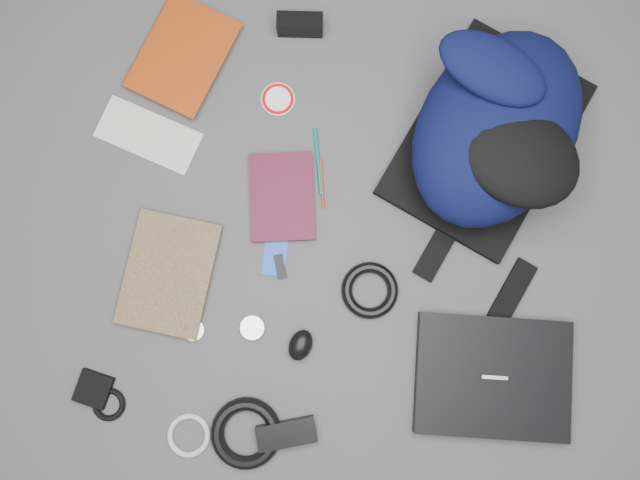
# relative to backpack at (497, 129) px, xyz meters

# --- Properties ---
(ground) EXTENTS (4.00, 4.00, 0.00)m
(ground) POSITION_rel_backpack_xyz_m (-0.37, -0.28, -0.11)
(ground) COLOR #4F4F51
(ground) RESTS_ON ground
(backpack) EXTENTS (0.55, 0.64, 0.22)m
(backpack) POSITION_rel_backpack_xyz_m (0.00, 0.00, 0.00)
(backpack) COLOR black
(backpack) RESTS_ON ground
(laptop) EXTENTS (0.36, 0.28, 0.04)m
(laptop) POSITION_rel_backpack_xyz_m (0.06, -0.55, -0.09)
(laptop) COLOR black
(laptop) RESTS_ON ground
(textbook_red) EXTENTS (0.28, 0.32, 0.03)m
(textbook_red) POSITION_rel_backpack_xyz_m (-0.83, 0.17, -0.10)
(textbook_red) COLOR #8D2C08
(textbook_red) RESTS_ON ground
(comic_book) EXTENTS (0.23, 0.29, 0.02)m
(comic_book) POSITION_rel_backpack_xyz_m (-0.81, -0.38, -0.10)
(comic_book) COLOR #C4970E
(comic_book) RESTS_ON ground
(envelope) EXTENTS (0.26, 0.18, 0.00)m
(envelope) POSITION_rel_backpack_xyz_m (-0.80, -0.06, -0.11)
(envelope) COLOR silver
(envelope) RESTS_ON ground
(dvd_case) EXTENTS (0.18, 0.23, 0.02)m
(dvd_case) POSITION_rel_backpack_xyz_m (-0.47, -0.18, -0.10)
(dvd_case) COLOR #3B0B1C
(dvd_case) RESTS_ON ground
(compact_camera) EXTENTS (0.11, 0.05, 0.06)m
(compact_camera) POSITION_rel_backpack_xyz_m (-0.47, 0.23, -0.08)
(compact_camera) COLOR black
(compact_camera) RESTS_ON ground
(sticker_disc) EXTENTS (0.08, 0.08, 0.00)m
(sticker_disc) POSITION_rel_backpack_xyz_m (-0.50, 0.06, -0.11)
(sticker_disc) COLOR white
(sticker_disc) RESTS_ON ground
(pen_teal) EXTENTS (0.04, 0.16, 0.01)m
(pen_teal) POSITION_rel_backpack_xyz_m (-0.39, -0.09, -0.11)
(pen_teal) COLOR #0A6257
(pen_teal) RESTS_ON ground
(pen_red) EXTENTS (0.03, 0.12, 0.01)m
(pen_red) POSITION_rel_backpack_xyz_m (-0.38, -0.14, -0.11)
(pen_red) COLOR #AD2C0D
(pen_red) RESTS_ON ground
(id_badge) EXTENTS (0.06, 0.09, 0.00)m
(id_badge) POSITION_rel_backpack_xyz_m (-0.47, -0.33, -0.11)
(id_badge) COLOR blue
(id_badge) RESTS_ON ground
(usb_black) EXTENTS (0.04, 0.06, 0.01)m
(usb_black) POSITION_rel_backpack_xyz_m (-0.46, -0.35, -0.11)
(usb_black) COLOR black
(usb_black) RESTS_ON ground
(mouse) EXTENTS (0.07, 0.09, 0.04)m
(mouse) POSITION_rel_backpack_xyz_m (-0.39, -0.52, -0.09)
(mouse) COLOR black
(mouse) RESTS_ON ground
(headphone_left) EXTENTS (0.06, 0.06, 0.01)m
(headphone_left) POSITION_rel_backpack_xyz_m (-0.64, -0.51, -0.11)
(headphone_left) COLOR #A4A4A6
(headphone_left) RESTS_ON ground
(headphone_right) EXTENTS (0.07, 0.07, 0.01)m
(headphone_right) POSITION_rel_backpack_xyz_m (-0.51, -0.50, -0.10)
(headphone_right) COLOR #A7A6A8
(headphone_right) RESTS_ON ground
(cable_coil) EXTENTS (0.14, 0.14, 0.03)m
(cable_coil) POSITION_rel_backpack_xyz_m (-0.24, -0.38, -0.10)
(cable_coil) COLOR black
(cable_coil) RESTS_ON ground
(power_brick) EXTENTS (0.14, 0.09, 0.03)m
(power_brick) POSITION_rel_backpack_xyz_m (-0.40, -0.73, -0.09)
(power_brick) COLOR black
(power_brick) RESTS_ON ground
(power_cord_coil) EXTENTS (0.19, 0.19, 0.03)m
(power_cord_coil) POSITION_rel_backpack_xyz_m (-0.49, -0.73, -0.10)
(power_cord_coil) COLOR black
(power_cord_coil) RESTS_ON ground
(pouch) EXTENTS (0.09, 0.09, 0.02)m
(pouch) POSITION_rel_backpack_xyz_m (-0.85, -0.67, -0.10)
(pouch) COLOR black
(pouch) RESTS_ON ground
(earbud_coil) EXTENTS (0.09, 0.09, 0.01)m
(earbud_coil) POSITION_rel_backpack_xyz_m (-0.81, -0.70, -0.10)
(earbud_coil) COLOR black
(earbud_coil) RESTS_ON ground
(white_cable_coil) EXTENTS (0.12, 0.12, 0.01)m
(white_cable_coil) POSITION_rel_backpack_xyz_m (-0.62, -0.75, -0.10)
(white_cable_coil) COLOR beige
(white_cable_coil) RESTS_ON ground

